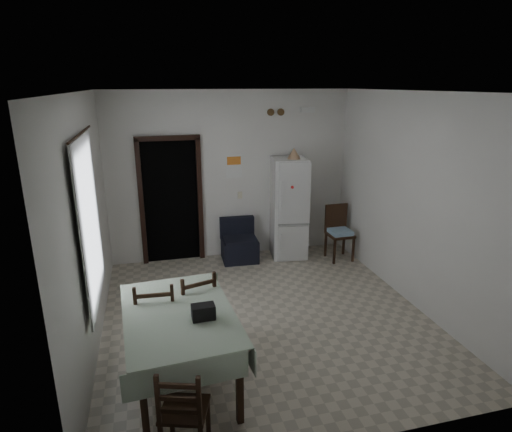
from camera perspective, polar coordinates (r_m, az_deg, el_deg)
The scene contains 25 objects.
ground at distance 5.92m, azimuth 1.23°, elevation -13.06°, with size 4.50×4.50×0.00m, color #B1A690.
ceiling at distance 5.11m, azimuth 1.45°, elevation 16.27°, with size 4.20×4.50×0.02m, color white, non-canonical shape.
wall_back at distance 7.46m, azimuth -3.34°, elevation 5.34°, with size 4.20×0.02×2.90m, color silver, non-canonical shape.
wall_front at distance 3.38m, azimuth 11.81°, elevation -10.25°, with size 4.20×0.02×2.90m, color silver, non-canonical shape.
wall_left at distance 5.20m, azimuth -21.55°, elevation -1.18°, with size 0.02×4.50×2.90m, color silver, non-canonical shape.
wall_right at distance 6.22m, azimuth 20.31°, elevation 1.86°, with size 0.02×4.50×2.90m, color silver, non-canonical shape.
doorway at distance 7.63m, azimuth -11.36°, elevation 2.28°, with size 1.06×0.52×2.22m.
window_recess at distance 4.99m, azimuth -22.49°, elevation -0.84°, with size 0.10×1.20×1.60m, color silver.
curtain at distance 4.98m, azimuth -21.25°, elevation -0.75°, with size 0.02×1.45×1.85m, color beige.
curtain_rod at distance 4.79m, azimuth -22.37°, elevation 10.14°, with size 0.02×0.02×1.60m, color black.
calendar at distance 7.43m, azimuth -2.97°, elevation 6.63°, with size 0.28×0.02×0.40m, color white.
calendar_image at distance 7.40m, azimuth -2.97°, elevation 7.38°, with size 0.24×0.01×0.14m, color orange.
light_switch at distance 7.56m, azimuth -2.16°, elevation 2.79°, with size 0.08×0.02×0.12m, color beige.
vent_left at distance 7.47m, azimuth 1.97°, elevation 13.66°, with size 0.12×0.12×0.03m, color brown.
vent_right at distance 7.52m, azimuth 3.32°, elevation 13.67°, with size 0.12×0.12×0.03m, color brown.
emergency_light at distance 7.65m, azimuth 6.85°, elevation 13.87°, with size 0.25×0.07×0.09m, color white.
fridge at distance 7.54m, azimuth 4.34°, elevation 1.04°, with size 0.58×0.58×1.78m, color silver, non-canonical shape.
tan_cone at distance 7.27m, azimuth 5.08°, elevation 8.33°, with size 0.22×0.22×0.18m, color tan.
navy_seat at distance 7.48m, azimuth -2.20°, elevation -3.27°, with size 0.61×0.59×0.73m, color black, non-canonical shape.
corner_chair at distance 7.62m, azimuth 11.14°, elevation -2.28°, with size 0.42×0.42×0.96m, color black, non-canonical shape.
dining_table at distance 4.60m, azimuth -9.99°, elevation -17.06°, with size 1.05×1.60×0.83m, color #A5B79D, non-canonical shape.
black_bag at distance 4.20m, azimuth -7.05°, elevation -12.57°, with size 0.22×0.13×0.14m, color black.
dining_chair_far_left at distance 4.93m, azimuth -13.06°, elevation -13.44°, with size 0.44×0.44×1.02m, color black, non-canonical shape.
dining_chair_far_right at distance 5.07m, azimuth -8.32°, elevation -12.28°, with size 0.43×0.43×1.01m, color black, non-canonical shape.
dining_chair_near_head at distance 3.89m, azimuth -9.52°, elevation -23.96°, with size 0.38×0.38×0.88m, color black, non-canonical shape.
Camera 1 is at (-1.38, -4.92, 2.99)m, focal length 30.00 mm.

